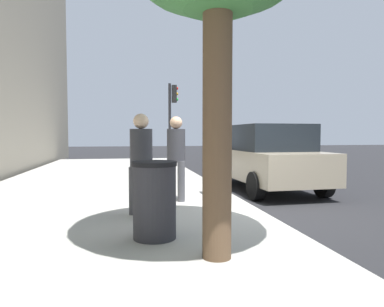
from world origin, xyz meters
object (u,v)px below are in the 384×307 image
parking_meter (213,150)px  parked_sedan_near (266,157)px  pedestrian_bystander (141,157)px  trash_bin (155,200)px  pedestrian_at_meter (176,151)px  traffic_signal (172,110)px

parking_meter → parked_sedan_near: bearing=-50.6°
pedestrian_bystander → parked_sedan_near: size_ratio=0.38×
pedestrian_bystander → trash_bin: size_ratio=1.69×
pedestrian_at_meter → traffic_signal: (8.22, -0.96, 1.41)m
traffic_signal → parked_sedan_near: bearing=-164.6°
parking_meter → trash_bin: 3.30m
pedestrian_at_meter → pedestrian_bystander: bearing=-145.5°
traffic_signal → parking_meter: bearing=179.3°
pedestrian_at_meter → parking_meter: bearing=-6.2°
pedestrian_at_meter → trash_bin: pedestrian_at_meter is taller
parked_sedan_near → trash_bin: size_ratio=4.42×
parked_sedan_near → parking_meter: bearing=129.4°
parking_meter → pedestrian_bystander: (-1.60, 1.62, -0.02)m
trash_bin → parked_sedan_near: bearing=-37.3°
parking_meter → pedestrian_at_meter: 0.91m
pedestrian_bystander → traffic_signal: traffic_signal is taller
pedestrian_at_meter → pedestrian_bystander: (-1.30, 0.76, -0.02)m
parking_meter → parked_sedan_near: parked_sedan_near is taller
parking_meter → trash_bin: bearing=152.6°
parked_sedan_near → pedestrian_bystander: bearing=131.9°
pedestrian_at_meter → pedestrian_bystander: size_ratio=1.02×
parking_meter → traffic_signal: 8.05m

